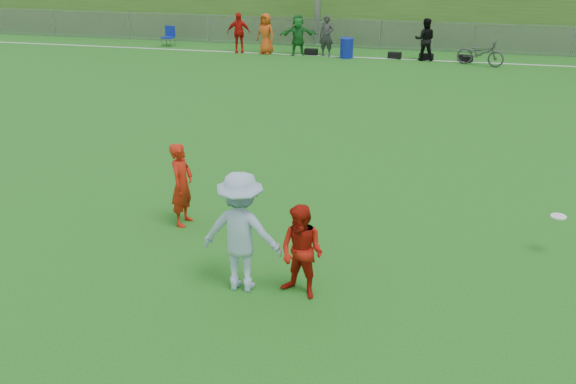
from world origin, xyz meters
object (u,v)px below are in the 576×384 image
(bicycle, at_px, (481,53))
(player_red_center, at_px, (302,252))
(player_blue, at_px, (241,232))
(frisbee, at_px, (559,216))
(recycling_bin, at_px, (347,48))
(player_red_left, at_px, (182,184))

(bicycle, bearing_deg, player_red_center, -174.25)
(player_blue, height_order, frisbee, player_blue)
(recycling_bin, bearing_deg, bicycle, -4.14)
(player_red_center, relative_size, bicycle, 0.82)
(frisbee, height_order, bicycle, bicycle)
(player_red_center, distance_m, recycling_bin, 18.43)
(player_red_left, bearing_deg, frisbee, -83.52)
(player_red_left, relative_size, frisbee, 6.14)
(recycling_bin, bearing_deg, player_red_center, -84.91)
(player_blue, xyz_separation_m, recycling_bin, (-0.67, 18.32, -0.58))
(player_red_left, xyz_separation_m, player_red_center, (2.71, -2.04, -0.05))
(player_blue, relative_size, frisbee, 7.42)
(player_red_center, distance_m, player_blue, 0.99)
(player_red_left, height_order, player_blue, player_blue)
(frisbee, xyz_separation_m, recycling_bin, (-5.72, 16.12, -0.32))
(bicycle, bearing_deg, recycling_bin, 103.35)
(recycling_bin, relative_size, bicycle, 0.44)
(player_red_left, distance_m, player_red_center, 3.39)
(recycling_bin, bearing_deg, frisbee, -70.47)
(player_red_center, bearing_deg, bicycle, 99.13)
(recycling_bin, bearing_deg, player_red_left, -93.77)
(player_red_center, bearing_deg, player_red_left, 163.90)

